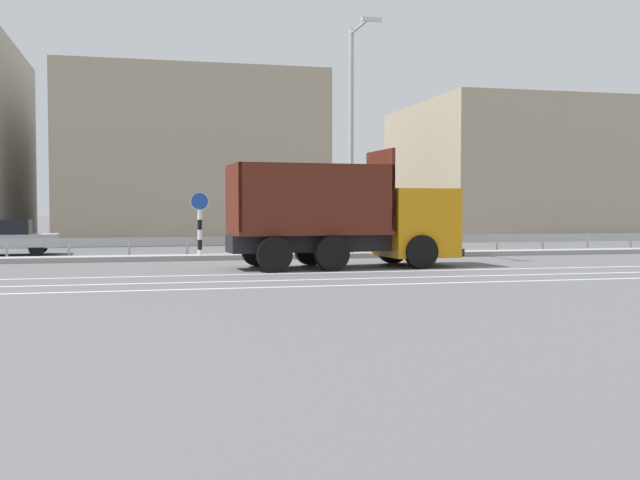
{
  "coord_description": "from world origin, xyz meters",
  "views": [
    {
      "loc": [
        -4.81,
        -24.34,
        1.87
      ],
      "look_at": [
        1.15,
        0.61,
        0.77
      ],
      "focal_mm": 42.0,
      "sensor_mm": 36.0,
      "label": 1
    }
  ],
  "objects_px": {
    "street_lamp_1": "(353,129)",
    "parked_car_3": "(5,237)",
    "median_road_sign": "(200,225)",
    "dump_truck": "(369,226)"
  },
  "relations": [
    {
      "from": "median_road_sign",
      "to": "street_lamp_1",
      "type": "distance_m",
      "value": 6.67
    },
    {
      "from": "median_road_sign",
      "to": "parked_car_3",
      "type": "bearing_deg",
      "value": 148.63
    },
    {
      "from": "dump_truck",
      "to": "street_lamp_1",
      "type": "distance_m",
      "value": 5.44
    },
    {
      "from": "median_road_sign",
      "to": "parked_car_3",
      "type": "xyz_separation_m",
      "value": [
        -7.3,
        4.45,
        -0.54
      ]
    },
    {
      "from": "dump_truck",
      "to": "median_road_sign",
      "type": "relative_size",
      "value": 3.02
    },
    {
      "from": "street_lamp_1",
      "to": "parked_car_3",
      "type": "bearing_deg",
      "value": 159.61
    },
    {
      "from": "dump_truck",
      "to": "parked_car_3",
      "type": "bearing_deg",
      "value": -129.39
    },
    {
      "from": "dump_truck",
      "to": "parked_car_3",
      "type": "xyz_separation_m",
      "value": [
        -12.3,
        8.94,
        -0.6
      ]
    },
    {
      "from": "median_road_sign",
      "to": "street_lamp_1",
      "type": "relative_size",
      "value": 0.29
    },
    {
      "from": "median_road_sign",
      "to": "parked_car_3",
      "type": "height_order",
      "value": "median_road_sign"
    }
  ]
}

